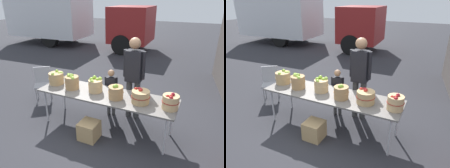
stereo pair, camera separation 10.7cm
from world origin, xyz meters
The scene contains 13 objects.
ground_plane centered at (0.00, 0.00, 0.00)m, with size 40.00×40.00×0.00m, color #2D2D33.
market_table centered at (0.00, 0.00, 0.71)m, with size 2.70×0.76×0.75m.
apple_basket_green_0 centered at (-1.18, 0.05, 0.88)m, with size 0.33×0.33×0.29m.
apple_basket_green_1 centered at (-0.73, -0.03, 0.89)m, with size 0.30×0.30×0.32m.
apple_basket_green_2 centered at (-0.23, 0.04, 0.88)m, with size 0.29×0.29×0.31m.
apple_basket_green_3 centered at (0.25, -0.07, 0.88)m, with size 0.29×0.29×0.28m.
apple_basket_red_0 centered at (0.70, -0.04, 0.87)m, with size 0.33×0.33×0.26m.
apple_basket_red_1 centered at (1.22, -0.04, 0.88)m, with size 0.29×0.29×0.28m.
vendor_adult centered at (0.34, 0.64, 1.03)m, with size 0.46×0.23×1.75m.
child_customer centered at (-0.12, 0.53, 0.63)m, with size 0.27×0.19×1.06m.
box_truck centered at (-5.39, 6.28, 1.49)m, with size 7.78×2.46×2.75m.
folding_chair centered at (-1.98, 0.46, 0.51)m, with size 0.56×0.56×0.86m.
produce_crate centered at (-0.13, -0.44, 0.17)m, with size 0.34×0.34×0.34m, color tan.
Camera 2 is at (1.73, -3.18, 2.48)m, focal length 33.71 mm.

